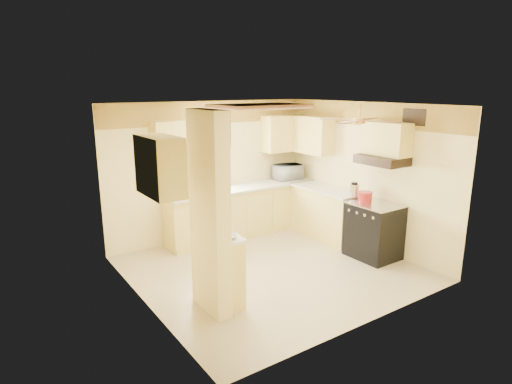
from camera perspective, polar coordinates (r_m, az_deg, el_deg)
floor at (r=6.74m, az=2.10°, el=-10.19°), size 4.00×4.00×0.00m
ceiling at (r=6.16m, az=2.31°, el=11.55°), size 4.00×4.00×0.00m
wall_back at (r=7.91m, az=-6.02°, el=2.89°), size 4.00×0.00×4.00m
wall_front at (r=5.00m, az=15.30°, el=-4.11°), size 4.00×0.00×4.00m
wall_left at (r=5.43m, az=-15.06°, el=-2.66°), size 0.00×3.80×3.80m
wall_right at (r=7.67m, az=14.32°, el=2.18°), size 0.00×3.80×3.80m
wallpaper_border at (r=7.76m, az=-6.15°, el=10.50°), size 4.00×0.02×0.40m
partition_column at (r=5.19m, az=-6.22°, el=-3.01°), size 0.20×0.70×2.50m
partition_ledge at (r=5.57m, az=-3.98°, el=-10.54°), size 0.25×0.55×0.90m
ledge_top at (r=5.39m, az=-4.06°, el=-5.99°), size 0.28×0.58×0.04m
lower_cabinets_back at (r=8.09m, az=-1.74°, el=-2.62°), size 3.00×0.60×0.90m
lower_cabinets_right at (r=8.05m, az=9.37°, el=-2.89°), size 0.60×1.40×0.90m
countertop_back at (r=7.96m, az=-1.73°, el=0.61°), size 3.04×0.64×0.04m
countertop_right at (r=7.92m, az=9.45°, el=0.35°), size 0.64×1.44×0.04m
dishwasher_panel at (r=7.47m, az=-5.31°, el=-4.24°), size 0.58×0.02×0.80m
window at (r=7.73m, az=-7.66°, el=4.85°), size 0.92×0.02×1.02m
upper_cab_back_left at (r=7.29m, az=-11.39°, el=6.54°), size 0.60×0.35×0.70m
upper_cab_back_right at (r=8.51m, az=3.74°, el=7.81°), size 0.90×0.35×0.70m
upper_cab_right at (r=8.32m, az=7.28°, el=7.59°), size 0.35×1.00×0.70m
upper_cab_left_wall at (r=5.12m, az=-12.69°, el=3.41°), size 0.35×0.75×0.70m
upper_cab_over_stove at (r=7.08m, az=17.05°, el=6.80°), size 0.35×0.76×0.52m
stove at (r=7.28m, az=15.45°, el=-4.95°), size 0.68×0.77×0.92m
range_hood at (r=7.06m, az=16.43°, el=4.11°), size 0.50×0.76×0.14m
poster_menu at (r=5.10m, az=-5.29°, el=3.65°), size 0.02×0.42×0.57m
poster_nashville at (r=5.25m, az=-5.13°, el=-3.34°), size 0.02×0.42×0.57m
ceiling_light_panel at (r=6.62m, az=0.39°, el=11.35°), size 1.35×0.95×0.06m
ceiling_fan at (r=6.32m, az=13.57°, el=9.30°), size 1.15×1.15×0.26m
vent_grate at (r=6.96m, az=20.33°, el=9.34°), size 0.02×0.40×0.25m
microwave at (r=8.57m, az=4.25°, el=2.69°), size 0.59×0.45×0.30m
bowl at (r=5.27m, az=-3.46°, el=-5.93°), size 0.24×0.24×0.05m
dutch_oven at (r=7.22m, az=14.35°, el=-0.60°), size 0.24×0.24×0.16m
kettle at (r=7.39m, az=12.96°, el=0.27°), size 0.16×0.16×0.24m
dish_rack at (r=7.43m, az=-8.92°, el=0.26°), size 0.38×0.28×0.22m
utensil_crock at (r=7.76m, az=-5.08°, el=0.97°), size 0.12×0.12×0.24m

